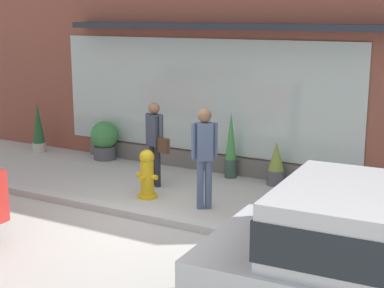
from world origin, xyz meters
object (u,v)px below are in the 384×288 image
at_px(fire_hydrant, 147,174).
at_px(potted_plant_by_entrance, 276,165).
at_px(pedestrian_with_handbag, 155,139).
at_px(potted_plant_window_center, 104,139).
at_px(potted_plant_trailing_edge, 38,128).
at_px(pedestrian_passerby, 204,151).
at_px(potted_plant_corner_tall, 231,146).

height_order(fire_hydrant, potted_plant_by_entrance, fire_hydrant).
height_order(pedestrian_with_handbag, potted_plant_window_center, pedestrian_with_handbag).
relative_size(fire_hydrant, potted_plant_by_entrance, 1.04).
relative_size(pedestrian_with_handbag, potted_plant_trailing_edge, 1.38).
relative_size(pedestrian_passerby, potted_plant_by_entrance, 2.03).
xyz_separation_m(pedestrian_passerby, potted_plant_window_center, (-3.61, 1.92, -0.54)).
bearing_deg(potted_plant_by_entrance, pedestrian_with_handbag, -148.16).
bearing_deg(potted_plant_corner_tall, potted_plant_by_entrance, -2.13).
distance_m(pedestrian_with_handbag, potted_plant_corner_tall, 1.63).
height_order(fire_hydrant, potted_plant_corner_tall, potted_plant_corner_tall).
bearing_deg(fire_hydrant, potted_plant_corner_tall, 69.22).
xyz_separation_m(pedestrian_passerby, potted_plant_corner_tall, (-0.45, 1.96, -0.36)).
distance_m(pedestrian_passerby, potted_plant_by_entrance, 2.09).
distance_m(pedestrian_with_handbag, potted_plant_trailing_edge, 4.17).
bearing_deg(potted_plant_corner_tall, potted_plant_trailing_edge, -177.51).
xyz_separation_m(pedestrian_with_handbag, potted_plant_trailing_edge, (-4.02, 1.05, -0.37)).
bearing_deg(pedestrian_passerby, potted_plant_by_entrance, 36.08).
height_order(pedestrian_with_handbag, potted_plant_trailing_edge, pedestrian_with_handbag).
height_order(pedestrian_with_handbag, potted_plant_by_entrance, pedestrian_with_handbag).
distance_m(pedestrian_with_handbag, potted_plant_by_entrance, 2.39).
bearing_deg(fire_hydrant, potted_plant_trailing_edge, 158.10).
relative_size(potted_plant_trailing_edge, potted_plant_window_center, 1.35).
xyz_separation_m(potted_plant_by_entrance, potted_plant_window_center, (-4.16, -0.00, 0.06)).
bearing_deg(fire_hydrant, pedestrian_passerby, -1.23).
relative_size(potted_plant_by_entrance, potted_plant_corner_tall, 0.63).
relative_size(pedestrian_with_handbag, potted_plant_corner_tall, 1.20).
bearing_deg(potted_plant_window_center, fire_hydrant, -37.97).
xyz_separation_m(pedestrian_passerby, potted_plant_trailing_edge, (-5.45, 1.74, -0.44)).
bearing_deg(fire_hydrant, potted_plant_by_entrance, 47.78).
xyz_separation_m(potted_plant_by_entrance, potted_plant_corner_tall, (-0.99, 0.04, 0.24)).
bearing_deg(pedestrian_passerby, pedestrian_with_handbag, 115.85).
bearing_deg(pedestrian_passerby, potted_plant_window_center, 113.79).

